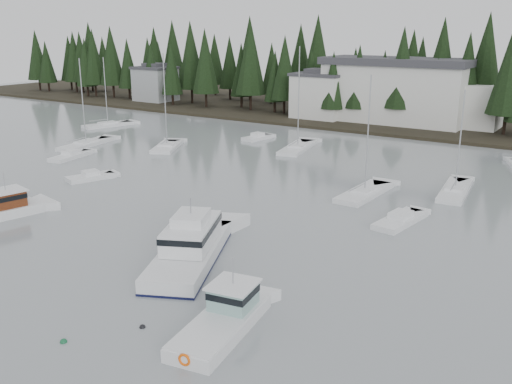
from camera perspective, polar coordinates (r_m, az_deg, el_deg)
far_shore_land at (r=116.08m, az=18.49°, el=7.22°), size 240.00×54.00×1.00m
conifer_treeline at (r=105.60m, az=16.89°, el=6.54°), size 200.00×22.00×20.00m
house_west at (r=105.09m, az=6.43°, el=9.65°), size 9.54×7.42×8.75m
house_far_west at (r=131.00m, az=-10.02°, el=10.68°), size 8.48×7.42×8.25m
harbor_inn at (r=102.26m, az=14.95°, el=9.67°), size 29.50×11.50×10.90m
cabin_cruiser_center at (r=42.20m, az=-6.56°, el=-5.70°), size 8.65×12.84×5.31m
lobster_boat_teal at (r=33.01m, az=-3.20°, el=-12.70°), size 4.05×8.30×4.42m
sailboat_0 at (r=59.00m, az=10.81°, el=-0.23°), size 3.02×9.02×12.58m
sailboat_1 at (r=85.81m, az=-16.60°, el=4.51°), size 4.50×10.25×12.84m
sailboat_2 at (r=62.22m, az=19.27°, el=-0.02°), size 3.58×9.67×11.07m
sailboat_3 at (r=79.98m, az=4.18°, el=4.34°), size 5.00×10.64×14.52m
sailboat_6 at (r=81.31m, az=-8.88°, el=4.39°), size 6.32×8.51×13.62m
sailboat_7 at (r=101.75m, az=-14.58°, el=6.41°), size 4.90×9.02×12.13m
runabout_0 at (r=78.30m, az=-17.98°, el=3.37°), size 3.38×6.93×1.42m
runabout_1 at (r=51.31m, az=14.23°, el=-2.87°), size 3.02×6.82×1.42m
runabout_3 at (r=86.92m, az=0.17°, el=5.38°), size 2.95×5.46×1.42m
runabout_4 at (r=66.53m, az=-16.20°, el=1.34°), size 3.81×5.65×1.42m
mooring_buoy_green at (r=33.65m, az=-18.69°, el=-14.04°), size 0.40×0.40×0.40m
mooring_buoy_dark at (r=33.97m, az=-11.29°, el=-13.14°), size 0.36×0.36×0.36m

